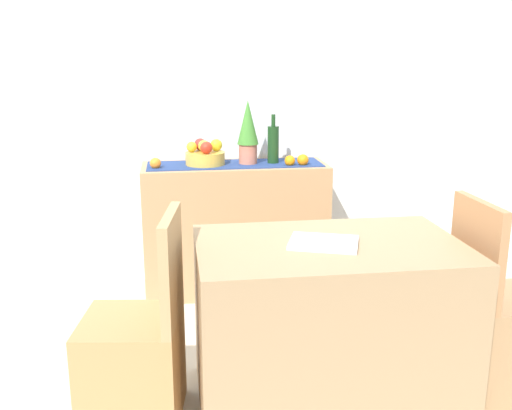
{
  "coord_description": "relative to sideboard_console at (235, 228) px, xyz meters",
  "views": [
    {
      "loc": [
        -0.4,
        -2.7,
        1.51
      ],
      "look_at": [
        0.04,
        0.37,
        0.71
      ],
      "focal_mm": 41.21,
      "sensor_mm": 36.0,
      "label": 1
    }
  ],
  "objects": [
    {
      "name": "chair_by_corner",
      "position": [
        1.08,
        -1.35,
        -0.15
      ],
      "size": [
        0.41,
        0.41,
        0.9
      ],
      "color": "tan",
      "rests_on": "ground"
    },
    {
      "name": "open_book",
      "position": [
        0.22,
        -1.36,
        0.33
      ],
      "size": [
        0.33,
        0.29,
        0.02
      ],
      "primitive_type": "cube",
      "rotation": [
        0.0,
        0.0,
        -0.34
      ],
      "color": "white",
      "rests_on": "dining_table"
    },
    {
      "name": "fruit_bowl",
      "position": [
        -0.18,
        0.0,
        0.46
      ],
      "size": [
        0.24,
        0.24,
        0.08
      ],
      "primitive_type": "cylinder",
      "color": "gold",
      "rests_on": "table_runner"
    },
    {
      "name": "orange_loose_end",
      "position": [
        -0.49,
        -0.07,
        0.45
      ],
      "size": [
        0.07,
        0.07,
        0.07
      ],
      "primitive_type": "sphere",
      "color": "orange",
      "rests_on": "sideboard_console"
    },
    {
      "name": "ground_plane",
      "position": [
        0.01,
        -0.92,
        -0.43
      ],
      "size": [
        6.4,
        6.4,
        0.02
      ],
      "primitive_type": "cube",
      "color": "beige",
      "rests_on": "ground"
    },
    {
      "name": "orange_loose_far",
      "position": [
        0.33,
        -0.09,
        0.45
      ],
      "size": [
        0.07,
        0.07,
        0.07
      ],
      "primitive_type": "sphere",
      "color": "orange",
      "rests_on": "sideboard_console"
    },
    {
      "name": "table_runner",
      "position": [
        0.0,
        0.0,
        0.42
      ],
      "size": [
        1.09,
        0.32,
        0.01
      ],
      "primitive_type": "cube",
      "color": "navy",
      "rests_on": "sideboard_console"
    },
    {
      "name": "apple_upper",
      "position": [
        -0.11,
        0.03,
        0.54
      ],
      "size": [
        0.08,
        0.08,
        0.08
      ],
      "primitive_type": "sphere",
      "color": "gold",
      "rests_on": "fruit_bowl"
    },
    {
      "name": "apple_front",
      "position": [
        -0.19,
        0.01,
        0.54
      ],
      "size": [
        0.07,
        0.07,
        0.07
      ],
      "primitive_type": "sphere",
      "color": "gold",
      "rests_on": "fruit_bowl"
    },
    {
      "name": "apple_rear",
      "position": [
        -0.18,
        -0.07,
        0.54
      ],
      "size": [
        0.08,
        0.08,
        0.08
      ],
      "primitive_type": "sphere",
      "color": "red",
      "rests_on": "fruit_bowl"
    },
    {
      "name": "sideboard_console",
      "position": [
        0.0,
        0.0,
        0.0
      ],
      "size": [
        1.16,
        0.42,
        0.83
      ],
      "primitive_type": "cube",
      "color": "tan",
      "rests_on": "ground"
    },
    {
      "name": "apple_center",
      "position": [
        -0.21,
        0.07,
        0.54
      ],
      "size": [
        0.08,
        0.08,
        0.08
      ],
      "primitive_type": "sphere",
      "color": "red",
      "rests_on": "fruit_bowl"
    },
    {
      "name": "chair_near_window",
      "position": [
        -0.57,
        -1.35,
        -0.15
      ],
      "size": [
        0.45,
        0.45,
        0.9
      ],
      "color": "tan",
      "rests_on": "ground"
    },
    {
      "name": "orange_loose_mid",
      "position": [
        0.42,
        -0.09,
        0.45
      ],
      "size": [
        0.07,
        0.07,
        0.07
      ],
      "primitive_type": "sphere",
      "color": "orange",
      "rests_on": "sideboard_console"
    },
    {
      "name": "apple_right",
      "position": [
        -0.27,
        0.01,
        0.53
      ],
      "size": [
        0.07,
        0.07,
        0.07
      ],
      "primitive_type": "sphere",
      "color": "gold",
      "rests_on": "fruit_bowl"
    },
    {
      "name": "dining_table",
      "position": [
        0.26,
        -1.35,
        -0.05
      ],
      "size": [
        1.12,
        0.71,
        0.74
      ],
      "primitive_type": "cube",
      "color": "tan",
      "rests_on": "ground"
    },
    {
      "name": "potted_plant",
      "position": [
        0.08,
        0.0,
        0.63
      ],
      "size": [
        0.13,
        0.13,
        0.4
      ],
      "color": "#BE6F58",
      "rests_on": "sideboard_console"
    },
    {
      "name": "wine_bottle",
      "position": [
        0.24,
        0.0,
        0.54
      ],
      "size": [
        0.07,
        0.07,
        0.31
      ],
      "color": "#193C1A",
      "rests_on": "sideboard_console"
    },
    {
      "name": "room_wall_rear",
      "position": [
        0.01,
        0.26,
        0.93
      ],
      "size": [
        6.4,
        0.06,
        2.7
      ],
      "primitive_type": "cube",
      "color": "silver",
      "rests_on": "ground"
    }
  ]
}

